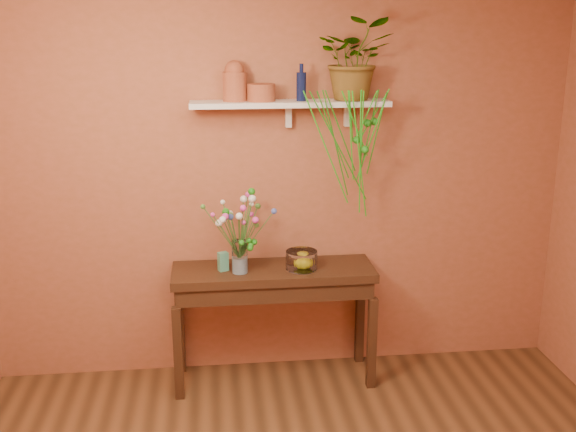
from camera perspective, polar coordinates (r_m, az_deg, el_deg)
room at (r=2.81m, az=3.64°, el=-6.52°), size 4.04×4.04×2.70m
sideboard at (r=4.66m, az=-1.22°, el=-5.77°), size 1.36×0.44×0.83m
wall_shelf at (r=4.49m, az=0.29°, el=9.34°), size 1.30×0.24×0.19m
terracotta_jug at (r=4.47m, az=-4.49°, el=11.14°), size 0.16×0.16×0.26m
terracotta_pot at (r=4.46m, az=-2.26°, el=10.28°), size 0.24×0.24×0.11m
blue_bottle at (r=4.48m, az=1.12°, el=10.84°), size 0.08×0.08×0.24m
spider_plant at (r=4.55m, az=5.64°, el=12.96°), size 0.53×0.48×0.53m
plant_fronds at (r=4.46m, az=5.94°, el=6.66°), size 0.57×0.30×0.86m
glass_vase at (r=4.52m, az=-4.06°, el=-3.62°), size 0.11×0.11×0.22m
bouquet at (r=4.42m, az=-3.99°, el=-0.25°), size 0.49×0.46×0.46m
glass_bowl at (r=4.58m, az=1.14°, el=-3.77°), size 0.21×0.21×0.13m
lemon at (r=4.61m, az=1.24°, el=-3.84°), size 0.08×0.08×0.08m
carton at (r=4.57m, az=-5.45°, el=-3.82°), size 0.08×0.07×0.13m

